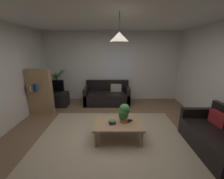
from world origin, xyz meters
TOP-DOWN VIEW (x-y plane):
  - floor at (0.00, 0.00)m, footprint 5.12×5.21m
  - rug at (0.00, -0.20)m, footprint 3.33×2.87m
  - wall_back at (0.00, 2.63)m, footprint 5.24×0.06m
  - ceiling at (0.00, 0.00)m, footprint 5.12×5.21m
  - window_pane at (0.26, 2.60)m, footprint 1.05×0.01m
  - couch_under_window at (-0.17, 2.13)m, footprint 1.62×0.83m
  - couch_right_side at (2.08, -0.50)m, footprint 0.83×1.43m
  - coffee_table at (0.13, -0.09)m, footprint 1.05×0.70m
  - book_on_table_0 at (-0.00, -0.14)m, footprint 0.13×0.14m
  - book_on_table_1 at (0.00, -0.14)m, footprint 0.17×0.15m
  - book_on_table_2 at (0.00, -0.14)m, footprint 0.13×0.13m
  - remote_on_table_0 at (0.39, -0.04)m, footprint 0.14×0.15m
  - remote_on_table_1 at (0.35, 0.04)m, footprint 0.15×0.15m
  - potted_plant_on_table at (0.26, -0.04)m, footprint 0.25×0.24m
  - tv_stand at (-2.01, 1.85)m, footprint 0.90×0.44m
  - tv at (-2.01, 1.83)m, footprint 0.71×0.16m
  - potted_palm_corner at (-2.09, 2.39)m, footprint 0.82×0.80m
  - bookshelf_corner at (-2.20, 1.25)m, footprint 0.70×0.31m
  - pendant_lamp at (0.13, -0.09)m, footprint 0.37×0.37m

SIDE VIEW (x-z plane):
  - floor at x=0.00m, z-range -0.02..0.00m
  - rug at x=0.00m, z-range 0.00..0.01m
  - tv_stand at x=-2.01m, z-range 0.00..0.50m
  - couch_under_window at x=-0.17m, z-range -0.14..0.68m
  - couch_right_side at x=2.08m, z-range -0.13..0.69m
  - coffee_table at x=0.13m, z-range 0.14..0.54m
  - remote_on_table_0 at x=0.39m, z-range 0.40..0.42m
  - remote_on_table_1 at x=0.35m, z-range 0.40..0.42m
  - book_on_table_0 at x=0.00m, z-range 0.40..0.43m
  - book_on_table_1 at x=0.00m, z-range 0.43..0.45m
  - book_on_table_2 at x=0.00m, z-range 0.45..0.48m
  - potted_palm_corner at x=-2.09m, z-range -0.09..1.26m
  - potted_plant_on_table at x=0.26m, z-range 0.41..0.83m
  - bookshelf_corner at x=-2.20m, z-range 0.01..1.41m
  - tv at x=-2.01m, z-range 0.50..0.96m
  - wall_back at x=0.00m, z-range 0.00..2.61m
  - window_pane at x=0.26m, z-range 0.89..1.91m
  - pendant_lamp at x=0.13m, z-range 1.92..2.44m
  - ceiling at x=0.00m, z-range 2.61..2.63m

